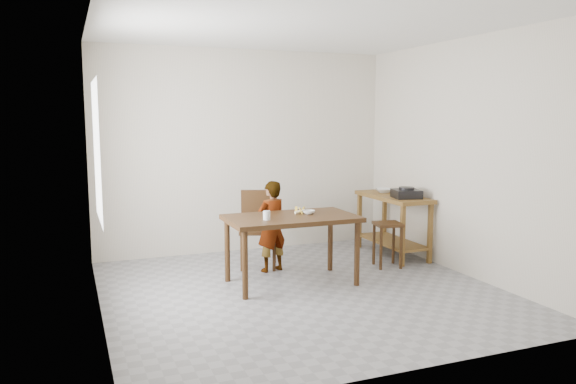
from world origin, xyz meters
name	(u,v)px	position (x,y,z in m)	size (l,w,h in m)	color
floor	(302,293)	(0.00, 0.00, -0.02)	(4.00, 4.00, 0.04)	gray
ceiling	(303,24)	(0.00, 0.00, 2.72)	(4.00, 4.00, 0.04)	white
wall_back	(244,151)	(0.00, 2.02, 1.35)	(4.00, 0.04, 2.70)	beige
wall_front	(418,185)	(0.00, -2.02, 1.35)	(4.00, 0.04, 2.70)	beige
wall_left	(93,170)	(-2.02, 0.00, 1.35)	(0.04, 4.00, 2.70)	beige
wall_right	(464,158)	(2.02, 0.00, 1.35)	(0.04, 4.00, 2.70)	beige
window_pane	(97,151)	(-1.97, 0.20, 1.50)	(0.02, 1.10, 1.30)	silver
dining_table	(291,250)	(0.00, 0.30, 0.38)	(1.40, 0.80, 0.75)	#37210F
prep_counter	(393,225)	(1.72, 1.00, 0.40)	(0.50, 1.20, 0.80)	brown
child	(271,226)	(-0.03, 0.85, 0.54)	(0.39, 0.26, 1.08)	white
dining_chair	(258,230)	(-0.12, 1.08, 0.46)	(0.44, 0.44, 0.92)	#37210F
stool	(387,245)	(1.35, 0.52, 0.27)	(0.31, 0.31, 0.54)	#37210F
glass_tumbler	(267,215)	(-0.32, 0.19, 0.80)	(0.08, 0.08, 0.09)	white
small_bowl	(309,212)	(0.23, 0.35, 0.77)	(0.13, 0.13, 0.04)	silver
banana	(300,211)	(0.15, 0.41, 0.78)	(0.15, 0.11, 0.05)	gold
serving_bowl	(384,190)	(1.73, 1.25, 0.83)	(0.23, 0.23, 0.06)	silver
gas_burner	(406,194)	(1.73, 0.71, 0.85)	(0.32, 0.32, 0.11)	black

